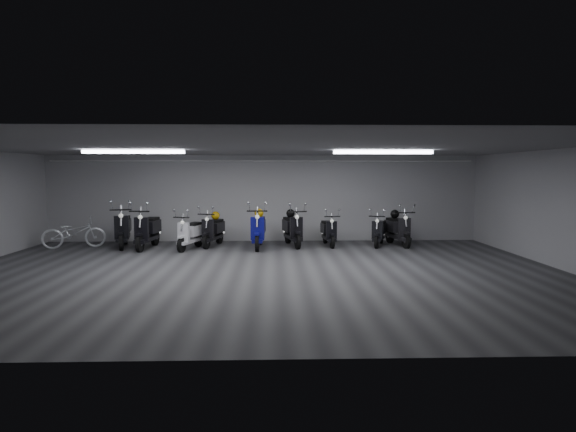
{
  "coord_description": "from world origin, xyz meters",
  "views": [
    {
      "loc": [
        0.35,
        -10.56,
        2.25
      ],
      "look_at": [
        0.73,
        2.5,
        1.05
      ],
      "focal_mm": 29.7,
      "sensor_mm": 36.0,
      "label": 1
    }
  ],
  "objects_px": {
    "scooter_8": "(379,227)",
    "scooter_9": "(398,224)",
    "scooter_0": "(123,223)",
    "helmet_3": "(291,213)",
    "scooter_3": "(213,225)",
    "helmet_2": "(216,216)",
    "scooter_5": "(293,224)",
    "scooter_4": "(258,224)",
    "helmet_1": "(259,213)",
    "helmet_0": "(395,214)",
    "scooter_2": "(190,229)",
    "scooter_1": "(147,225)",
    "bicycle": "(74,229)",
    "scooter_7": "(329,227)"
  },
  "relations": [
    {
      "from": "scooter_2",
      "to": "helmet_0",
      "type": "distance_m",
      "value": 6.27
    },
    {
      "from": "scooter_2",
      "to": "scooter_4",
      "type": "bearing_deg",
      "value": 21.78
    },
    {
      "from": "scooter_7",
      "to": "scooter_8",
      "type": "height_order",
      "value": "scooter_8"
    },
    {
      "from": "scooter_0",
      "to": "helmet_2",
      "type": "relative_size",
      "value": 7.57
    },
    {
      "from": "scooter_4",
      "to": "scooter_5",
      "type": "relative_size",
      "value": 1.05
    },
    {
      "from": "scooter_3",
      "to": "scooter_9",
      "type": "relative_size",
      "value": 0.96
    },
    {
      "from": "scooter_3",
      "to": "scooter_8",
      "type": "xyz_separation_m",
      "value": [
        5.08,
        -0.08,
        -0.05
      ]
    },
    {
      "from": "scooter_9",
      "to": "helmet_2",
      "type": "height_order",
      "value": "scooter_9"
    },
    {
      "from": "scooter_5",
      "to": "scooter_7",
      "type": "relative_size",
      "value": 1.16
    },
    {
      "from": "scooter_8",
      "to": "helmet_3",
      "type": "xyz_separation_m",
      "value": [
        -2.7,
        0.29,
        0.39
      ]
    },
    {
      "from": "scooter_0",
      "to": "helmet_2",
      "type": "height_order",
      "value": "scooter_0"
    },
    {
      "from": "scooter_1",
      "to": "helmet_0",
      "type": "bearing_deg",
      "value": 9.54
    },
    {
      "from": "helmet_0",
      "to": "helmet_2",
      "type": "relative_size",
      "value": 1.05
    },
    {
      "from": "scooter_9",
      "to": "helmet_2",
      "type": "xyz_separation_m",
      "value": [
        -5.61,
        0.28,
        0.26
      ]
    },
    {
      "from": "bicycle",
      "to": "helmet_1",
      "type": "relative_size",
      "value": 6.48
    },
    {
      "from": "scooter_1",
      "to": "helmet_1",
      "type": "height_order",
      "value": "scooter_1"
    },
    {
      "from": "scooter_4",
      "to": "helmet_3",
      "type": "height_order",
      "value": "scooter_4"
    },
    {
      "from": "scooter_0",
      "to": "scooter_7",
      "type": "bearing_deg",
      "value": -11.67
    },
    {
      "from": "scooter_1",
      "to": "scooter_5",
      "type": "distance_m",
      "value": 4.31
    },
    {
      "from": "scooter_2",
      "to": "scooter_1",
      "type": "bearing_deg",
      "value": -170.75
    },
    {
      "from": "scooter_3",
      "to": "scooter_5",
      "type": "height_order",
      "value": "scooter_5"
    },
    {
      "from": "scooter_8",
      "to": "helmet_0",
      "type": "bearing_deg",
      "value": 47.16
    },
    {
      "from": "scooter_5",
      "to": "helmet_2",
      "type": "xyz_separation_m",
      "value": [
        -2.37,
        0.27,
        0.23
      ]
    },
    {
      "from": "helmet_0",
      "to": "helmet_3",
      "type": "xyz_separation_m",
      "value": [
        -3.25,
        0.02,
        0.03
      ]
    },
    {
      "from": "scooter_0",
      "to": "helmet_1",
      "type": "relative_size",
      "value": 7.26
    },
    {
      "from": "scooter_1",
      "to": "scooter_5",
      "type": "relative_size",
      "value": 1.05
    },
    {
      "from": "scooter_8",
      "to": "helmet_2",
      "type": "height_order",
      "value": "scooter_8"
    },
    {
      "from": "scooter_9",
      "to": "helmet_0",
      "type": "distance_m",
      "value": 0.39
    },
    {
      "from": "scooter_1",
      "to": "scooter_8",
      "type": "bearing_deg",
      "value": 7.64
    },
    {
      "from": "scooter_2",
      "to": "scooter_9",
      "type": "relative_size",
      "value": 0.93
    },
    {
      "from": "scooter_3",
      "to": "scooter_5",
      "type": "distance_m",
      "value": 2.42
    },
    {
      "from": "scooter_3",
      "to": "bicycle",
      "type": "bearing_deg",
      "value": -163.59
    },
    {
      "from": "helmet_2",
      "to": "scooter_5",
      "type": "bearing_deg",
      "value": -6.57
    },
    {
      "from": "scooter_8",
      "to": "helmet_0",
      "type": "distance_m",
      "value": 0.71
    },
    {
      "from": "scooter_2",
      "to": "scooter_7",
      "type": "relative_size",
      "value": 1.04
    },
    {
      "from": "scooter_5",
      "to": "bicycle",
      "type": "xyz_separation_m",
      "value": [
        -6.51,
        -0.19,
        -0.12
      ]
    },
    {
      "from": "scooter_2",
      "to": "scooter_8",
      "type": "relative_size",
      "value": 1.04
    },
    {
      "from": "scooter_3",
      "to": "helmet_2",
      "type": "height_order",
      "value": "scooter_3"
    },
    {
      "from": "scooter_3",
      "to": "helmet_0",
      "type": "distance_m",
      "value": 5.63
    },
    {
      "from": "scooter_0",
      "to": "helmet_3",
      "type": "height_order",
      "value": "scooter_0"
    },
    {
      "from": "scooter_2",
      "to": "scooter_0",
      "type": "bearing_deg",
      "value": -175.93
    },
    {
      "from": "scooter_8",
      "to": "bicycle",
      "type": "bearing_deg",
      "value": -158.84
    },
    {
      "from": "scooter_5",
      "to": "scooter_8",
      "type": "xyz_separation_m",
      "value": [
        2.65,
        -0.04,
        -0.09
      ]
    },
    {
      "from": "helmet_1",
      "to": "scooter_8",
      "type": "bearing_deg",
      "value": 0.77
    },
    {
      "from": "scooter_8",
      "to": "scooter_9",
      "type": "height_order",
      "value": "scooter_9"
    },
    {
      "from": "scooter_0",
      "to": "helmet_1",
      "type": "distance_m",
      "value": 4.09
    },
    {
      "from": "scooter_9",
      "to": "helmet_1",
      "type": "height_order",
      "value": "scooter_9"
    },
    {
      "from": "helmet_0",
      "to": "helmet_3",
      "type": "bearing_deg",
      "value": 179.7
    },
    {
      "from": "scooter_4",
      "to": "helmet_0",
      "type": "bearing_deg",
      "value": 9.64
    },
    {
      "from": "scooter_2",
      "to": "bicycle",
      "type": "relative_size",
      "value": 0.94
    }
  ]
}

